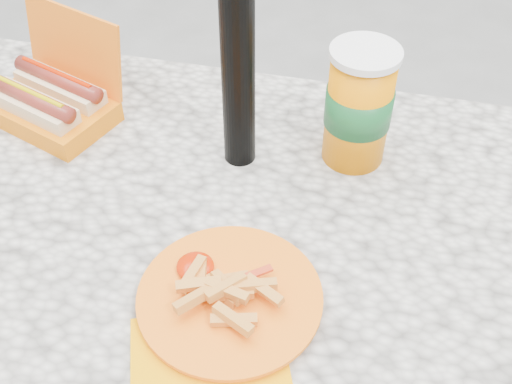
# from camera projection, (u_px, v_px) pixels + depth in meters

# --- Properties ---
(picnic_table) EXTENTS (1.20, 0.80, 0.75)m
(picnic_table) POSITION_uv_depth(u_px,v_px,m) (216.00, 274.00, 1.01)
(picnic_table) COLOR beige
(picnic_table) RESTS_ON ground
(hotdog_box) EXTENTS (0.25, 0.22, 0.17)m
(hotdog_box) POSITION_uv_depth(u_px,v_px,m) (51.00, 100.00, 1.09)
(hotdog_box) COLOR orange
(hotdog_box) RESTS_ON picnic_table
(fries_plate) EXTENTS (0.25, 0.35, 0.05)m
(fries_plate) POSITION_uv_depth(u_px,v_px,m) (227.00, 302.00, 0.82)
(fries_plate) COLOR #EF9A00
(fries_plate) RESTS_ON picnic_table
(soda_cup) EXTENTS (0.11, 0.11, 0.20)m
(soda_cup) POSITION_uv_depth(u_px,v_px,m) (359.00, 106.00, 0.97)
(soda_cup) COLOR orange
(soda_cup) RESTS_ON picnic_table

